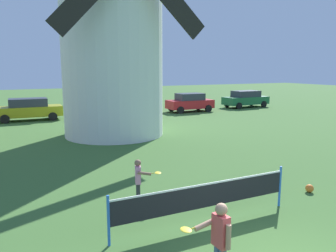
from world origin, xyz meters
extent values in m
cylinder|color=white|center=(0.98, 13.84, 4.74)|extent=(5.33, 5.33, 9.48)
cylinder|color=blue|center=(-2.66, 2.41, 0.55)|extent=(0.06, 0.06, 1.10)
cylinder|color=blue|center=(2.02, 2.41, 0.55)|extent=(0.06, 0.06, 1.10)
cube|color=black|center=(-0.32, 2.41, 0.68)|extent=(4.64, 0.01, 0.55)
cube|color=white|center=(-0.32, 2.41, 0.97)|extent=(4.64, 0.02, 0.04)
cube|color=#DB4C4C|center=(-1.26, 0.44, 0.93)|extent=(0.19, 0.32, 0.57)
sphere|color=tan|center=(-1.26, 0.44, 1.31)|extent=(0.21, 0.21, 0.21)
cylinder|color=tan|center=(-1.25, 0.24, 0.91)|extent=(0.09, 0.09, 0.43)
cylinder|color=tan|center=(-1.46, 0.61, 1.01)|extent=(0.44, 0.12, 0.16)
cylinder|color=yellow|center=(-1.63, 0.60, 1.01)|extent=(0.22, 0.04, 0.04)
ellipsoid|color=yellow|center=(-1.85, 0.58, 1.01)|extent=(0.19, 0.25, 0.03)
cylinder|color=#333338|center=(-1.26, 4.38, 0.27)|extent=(0.11, 0.11, 0.55)
cylinder|color=#333338|center=(-1.30, 4.24, 0.27)|extent=(0.11, 0.11, 0.55)
cube|color=pink|center=(-1.28, 4.31, 0.79)|extent=(0.22, 0.30, 0.49)
sphere|color=#89664C|center=(-1.28, 4.31, 1.12)|extent=(0.18, 0.18, 0.18)
cylinder|color=#89664C|center=(-1.23, 4.47, 0.77)|extent=(0.08, 0.08, 0.36)
cylinder|color=#89664C|center=(-1.17, 4.11, 0.86)|extent=(0.38, 0.19, 0.14)
cylinder|color=yellow|center=(-1.03, 4.07, 0.86)|extent=(0.22, 0.09, 0.04)
ellipsoid|color=yellow|center=(-0.82, 4.00, 0.86)|extent=(0.24, 0.28, 0.03)
sphere|color=orange|center=(3.57, 2.77, 0.12)|extent=(0.24, 0.24, 0.24)
cube|color=#999919|center=(-2.94, 21.48, 0.65)|extent=(4.53, 1.84, 0.70)
cube|color=#2D333D|center=(-2.94, 21.48, 1.28)|extent=(2.55, 1.58, 0.56)
cylinder|color=black|center=(-1.39, 22.28, 0.30)|extent=(0.61, 0.20, 0.60)
cylinder|color=black|center=(-1.44, 20.58, 0.30)|extent=(0.61, 0.20, 0.60)
cylinder|color=black|center=(-4.43, 22.38, 0.30)|extent=(0.61, 0.20, 0.60)
cylinder|color=black|center=(-4.49, 20.68, 0.30)|extent=(0.61, 0.20, 0.60)
cube|color=silver|center=(3.61, 20.89, 0.65)|extent=(3.85, 1.71, 0.70)
cube|color=#2D333D|center=(3.61, 20.89, 1.28)|extent=(2.16, 1.50, 0.56)
cylinder|color=black|center=(4.92, 21.75, 0.30)|extent=(0.60, 0.18, 0.60)
cylinder|color=black|center=(4.92, 20.05, 0.30)|extent=(0.60, 0.18, 0.60)
cylinder|color=black|center=(2.30, 21.74, 0.30)|extent=(0.60, 0.18, 0.60)
cylinder|color=black|center=(2.30, 20.04, 0.30)|extent=(0.60, 0.18, 0.60)
cube|color=red|center=(9.68, 20.68, 0.65)|extent=(3.92, 1.77, 0.70)
cube|color=#2D333D|center=(9.68, 20.68, 1.28)|extent=(2.20, 1.53, 0.56)
cylinder|color=black|center=(11.01, 21.51, 0.30)|extent=(0.60, 0.19, 0.60)
cylinder|color=black|center=(10.98, 19.81, 0.30)|extent=(0.60, 0.19, 0.60)
cylinder|color=black|center=(8.37, 21.55, 0.30)|extent=(0.60, 0.19, 0.60)
cylinder|color=black|center=(8.34, 19.85, 0.30)|extent=(0.60, 0.19, 0.60)
cube|color=#1E6638|center=(16.04, 21.24, 0.65)|extent=(4.49, 1.88, 0.70)
cube|color=#2D333D|center=(16.04, 21.24, 1.28)|extent=(2.54, 1.60, 0.56)
cylinder|color=black|center=(17.51, 22.15, 0.30)|extent=(0.61, 0.20, 0.60)
cylinder|color=black|center=(17.58, 20.45, 0.30)|extent=(0.61, 0.20, 0.60)
cylinder|color=black|center=(14.50, 22.02, 0.30)|extent=(0.61, 0.20, 0.60)
cylinder|color=black|center=(14.57, 20.32, 0.30)|extent=(0.61, 0.20, 0.60)
camera|label=1|loc=(-4.39, -3.94, 3.65)|focal=35.88mm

